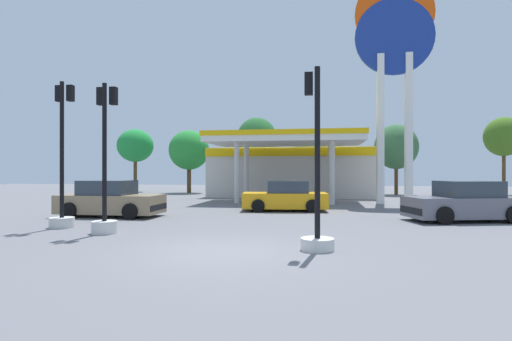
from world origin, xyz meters
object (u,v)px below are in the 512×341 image
tree_0 (135,146)px  tree_4 (396,147)px  tree_1 (189,150)px  tree_3 (318,148)px  tree_5 (504,137)px  car_1 (465,203)px  traffic_signal_0 (105,189)px  tree_2 (257,139)px  station_pole_sign (394,55)px  traffic_signal_1 (62,184)px  car_0 (110,200)px  traffic_signal_2 (316,204)px  car_2 (285,197)px

tree_0 → tree_4: tree_0 is taller
tree_1 → tree_3: 11.57m
tree_1 → tree_5: tree_5 is taller
car_1 → tree_5: (9.37, 19.28, 4.10)m
traffic_signal_0 → tree_3: (6.49, 22.81, 2.51)m
tree_5 → tree_2: bearing=-179.2°
tree_1 → tree_4: (18.00, 0.14, 0.13)m
station_pole_sign → traffic_signal_1: size_ratio=2.71×
car_0 → tree_4: size_ratio=0.75×
traffic_signal_0 → traffic_signal_2: 6.88m
tree_0 → tree_3: (17.38, -1.36, -0.47)m
traffic_signal_0 → tree_5: bearing=48.3°
traffic_signal_1 → tree_4: bearing=55.7°
tree_4 → car_1: bearing=-91.7°
traffic_signal_0 → traffic_signal_1: 2.37m
tree_5 → tree_0: bearing=-179.5°
car_1 → tree_3: tree_3 is taller
station_pole_sign → car_2: bearing=-138.8°
traffic_signal_0 → tree_2: 24.42m
traffic_signal_0 → traffic_signal_1: traffic_signal_1 is taller
car_1 → tree_0: tree_0 is taller
traffic_signal_2 → tree_1: size_ratio=0.81×
station_pole_sign → tree_0: size_ratio=2.31×
car_2 → tree_0: 22.93m
car_1 → tree_0: size_ratio=0.79×
tree_1 → tree_5: size_ratio=0.87×
station_pole_sign → tree_4: station_pole_sign is taller
car_1 → tree_2: size_ratio=0.69×
traffic_signal_0 → traffic_signal_2: traffic_signal_0 is taller
car_0 → traffic_signal_0: (2.28, -4.36, 0.71)m
traffic_signal_0 → tree_5: (21.75, 24.45, 3.40)m
car_0 → car_2: car_0 is taller
traffic_signal_0 → tree_4: bearing=60.8°
station_pole_sign → car_0: bearing=-146.0°
tree_0 → tree_1: size_ratio=1.06×
tree_5 → tree_3: bearing=-173.9°
tree_3 → tree_4: 6.43m
tree_1 → traffic_signal_0: bearing=-77.5°
car_1 → tree_0: 30.27m
traffic_signal_0 → tree_2: bearing=87.8°
car_2 → tree_5: (16.74, 16.38, 4.14)m
tree_0 → tree_1: bearing=-12.1°
car_2 → tree_2: bearing=104.2°
car_0 → tree_1: tree_1 is taller
tree_5 → traffic_signal_2: bearing=-120.0°
station_pole_sign → tree_2: bearing=133.5°
traffic_signal_1 → tree_1: 22.28m
tree_0 → tree_2: (11.83, -0.01, 0.46)m
station_pole_sign → tree_0: (-22.02, 10.76, -4.58)m
traffic_signal_0 → tree_1: size_ratio=0.84×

